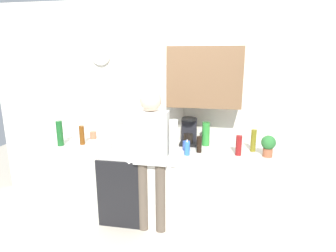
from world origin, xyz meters
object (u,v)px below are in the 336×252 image
cup_blue_mug (186,146)px  mixing_bowl (102,145)px  bottle_amber_beer (82,135)px  potted_plant (268,145)px  bottle_green_wine (60,133)px  bottle_clear_soda (206,134)px  cup_white_mug (126,145)px  person_at_sink (151,151)px  bottle_red_vinegar (239,145)px  coffee_maker (189,132)px  cup_terracotta_mug (93,135)px  dish_soap (187,148)px  bottle_dark_sauce (199,144)px  bottle_olive_oil (253,140)px

cup_blue_mug → mixing_bowl: size_ratio=0.45×
cup_blue_mug → bottle_amber_beer: bearing=-178.8°
bottle_amber_beer → potted_plant: (2.12, -0.04, 0.02)m
bottle_amber_beer → bottle_green_wine: bottle_green_wine is taller
bottle_amber_beer → bottle_clear_soda: (1.46, 0.24, 0.02)m
cup_white_mug → person_at_sink: 0.37m
bottle_red_vinegar → cup_white_mug: size_ratio=2.32×
bottle_amber_beer → potted_plant: same height
coffee_maker → cup_terracotta_mug: 1.24m
bottle_green_wine → potted_plant: bottle_green_wine is taller
bottle_clear_soda → potted_plant: bottle_clear_soda is taller
bottle_amber_beer → person_at_sink: size_ratio=0.14×
bottle_green_wine → bottle_clear_soda: (1.69, 0.32, -0.01)m
bottle_clear_soda → mixing_bowl: bearing=-163.5°
bottle_red_vinegar → dish_soap: bearing=-169.9°
bottle_red_vinegar → cup_white_mug: 1.25m
bottle_clear_soda → bottle_dark_sauce: bearing=-102.3°
coffee_maker → bottle_olive_oil: size_ratio=1.32×
cup_white_mug → bottle_amber_beer: bearing=174.0°
cup_terracotta_mug → potted_plant: bearing=-7.7°
coffee_maker → bottle_green_wine: size_ratio=1.10×
bottle_amber_beer → bottle_red_vinegar: bearing=-1.5°
bottle_olive_oil → bottle_amber_beer: bearing=-176.7°
bottle_dark_sauce → bottle_red_vinegar: bottle_red_vinegar is taller
cup_terracotta_mug → mixing_bowl: cup_terracotta_mug is taller
bottle_olive_oil → potted_plant: 0.20m
bottle_olive_oil → cup_terracotta_mug: size_ratio=2.72×
bottle_red_vinegar → potted_plant: size_ratio=0.96×
bottle_clear_soda → person_at_sink: bearing=-140.7°
cup_white_mug → person_at_sink: person_at_sink is taller
cup_blue_mug → bottle_clear_soda: bearing=45.6°
cup_blue_mug → person_at_sink: bearing=-145.1°
potted_plant → cup_blue_mug: bearing=176.0°
cup_white_mug → cup_blue_mug: 0.69m
bottle_olive_oil → cup_terracotta_mug: 1.97m
person_at_sink → cup_terracotta_mug: bearing=157.7°
bottle_green_wine → bottle_clear_soda: 1.72m
bottle_green_wine → coffee_maker: bearing=12.8°
bottle_clear_soda → cup_terracotta_mug: 1.44m
coffee_maker → mixing_bowl: bearing=-159.4°
bottle_dark_sauce → cup_blue_mug: size_ratio=1.80×
person_at_sink → bottle_olive_oil: bearing=22.6°
mixing_bowl → person_at_sink: bearing=-10.3°
bottle_olive_oil → bottle_green_wine: bearing=-174.9°
bottle_olive_oil → cup_white_mug: bottle_olive_oil is taller
bottle_amber_beer → person_at_sink: bearing=-13.5°
bottle_dark_sauce → person_at_sink: 0.53m
bottle_dark_sauce → bottle_clear_soda: bottle_clear_soda is taller
cup_white_mug → mixing_bowl: size_ratio=0.43×
bottle_amber_beer → bottle_clear_soda: 1.48m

